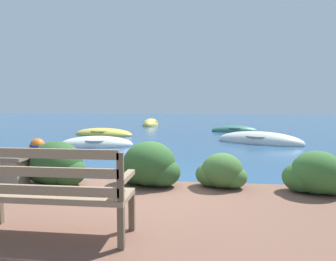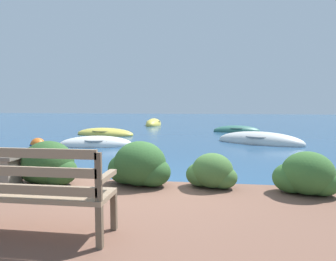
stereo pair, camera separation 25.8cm
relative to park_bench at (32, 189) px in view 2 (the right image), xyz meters
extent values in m
plane|color=navy|center=(0.50, 2.30, -0.71)|extent=(80.00, 80.00, 0.00)
cube|color=brown|center=(0.75, 0.26, -0.29)|extent=(0.06, 0.06, 0.40)
cube|color=brown|center=(0.75, -0.16, -0.29)|extent=(0.06, 0.06, 0.40)
cube|color=#8C755B|center=(0.00, 0.05, -0.06)|extent=(1.57, 0.48, 0.05)
cube|color=#8C755B|center=(0.00, -0.16, 0.04)|extent=(1.49, 0.04, 0.09)
cube|color=#8C755B|center=(0.00, -0.16, 0.22)|extent=(1.49, 0.04, 0.09)
cube|color=#8C755B|center=(0.00, -0.16, 0.39)|extent=(1.49, 0.04, 0.09)
cube|color=brown|center=(0.75, -0.16, 0.19)|extent=(0.06, 0.04, 0.45)
cube|color=#8C755B|center=(0.75, 0.05, 0.14)|extent=(0.07, 0.43, 0.05)
ellipsoid|color=#284C23|center=(-0.89, 1.86, -0.12)|extent=(0.85, 0.77, 0.72)
ellipsoid|color=#284C23|center=(-1.13, 1.93, -0.23)|extent=(0.64, 0.58, 0.51)
ellipsoid|color=#284C23|center=(-0.68, 1.82, -0.25)|extent=(0.60, 0.54, 0.47)
ellipsoid|color=#2D5628|center=(0.63, 2.01, -0.12)|extent=(0.86, 0.77, 0.73)
ellipsoid|color=#2D5628|center=(0.40, 2.07, -0.23)|extent=(0.64, 0.58, 0.51)
ellipsoid|color=#2D5628|center=(0.85, 1.96, -0.25)|extent=(0.60, 0.54, 0.47)
ellipsoid|color=#426B33|center=(1.81, 2.02, -0.21)|extent=(0.65, 0.59, 0.56)
ellipsoid|color=#426B33|center=(1.63, 2.07, -0.29)|extent=(0.49, 0.44, 0.39)
ellipsoid|color=#426B33|center=(1.97, 1.99, -0.31)|extent=(0.46, 0.41, 0.36)
ellipsoid|color=#38662D|center=(3.20, 1.86, -0.17)|extent=(0.75, 0.68, 0.64)
ellipsoid|color=#38662D|center=(2.99, 1.91, -0.26)|extent=(0.56, 0.51, 0.45)
ellipsoid|color=#38662D|center=(3.38, 1.82, -0.28)|extent=(0.53, 0.47, 0.41)
ellipsoid|color=silver|center=(-2.37, 7.74, -0.66)|extent=(2.82, 1.55, 0.66)
torus|color=gray|center=(-2.37, 7.74, -0.48)|extent=(1.23, 1.23, 0.07)
cube|color=#846647|center=(-1.98, 7.82, -0.51)|extent=(0.29, 0.82, 0.04)
cube|color=#846647|center=(-2.70, 7.67, -0.51)|extent=(0.29, 0.82, 0.04)
ellipsoid|color=silver|center=(3.72, 9.33, -0.64)|extent=(3.58, 2.64, 0.80)
torus|color=gray|center=(3.72, 9.33, -0.42)|extent=(1.67, 1.67, 0.07)
cube|color=#846647|center=(3.27, 9.56, -0.45)|extent=(0.55, 0.93, 0.04)
cube|color=#846647|center=(4.10, 9.14, -0.45)|extent=(0.55, 0.93, 0.04)
ellipsoid|color=#DBC64C|center=(-3.38, 11.52, -0.66)|extent=(3.25, 1.86, 0.62)
torus|color=olive|center=(-3.38, 11.52, -0.49)|extent=(1.52, 1.52, 0.07)
cube|color=#846647|center=(-2.93, 11.43, -0.52)|extent=(0.32, 1.04, 0.04)
cube|color=#846647|center=(-3.75, 11.59, -0.52)|extent=(0.32, 1.04, 0.04)
ellipsoid|color=#336B5B|center=(3.26, 14.00, -0.66)|extent=(2.62, 1.30, 0.62)
torus|color=#304F46|center=(3.26, 14.00, -0.49)|extent=(1.15, 1.15, 0.07)
cube|color=#846647|center=(3.63, 13.96, -0.52)|extent=(0.21, 0.82, 0.04)
cube|color=#846647|center=(2.95, 14.04, -0.52)|extent=(0.21, 0.82, 0.04)
ellipsoid|color=#DBC64C|center=(-2.18, 18.29, -0.64)|extent=(1.03, 2.59, 0.86)
torus|color=olive|center=(-2.18, 18.29, -0.41)|extent=(1.03, 1.03, 0.07)
cube|color=#846647|center=(-2.19, 17.90, -0.44)|extent=(0.79, 0.13, 0.04)
cube|color=#846647|center=(-2.18, 18.61, -0.44)|extent=(0.79, 0.13, 0.04)
sphere|color=orange|center=(-4.29, 7.12, -0.62)|extent=(0.51, 0.51, 0.51)
torus|color=navy|center=(-4.29, 7.12, -0.62)|extent=(0.56, 0.56, 0.06)
camera|label=1|loc=(1.49, -2.75, 0.86)|focal=32.00mm
camera|label=2|loc=(1.74, -2.71, 0.86)|focal=32.00mm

